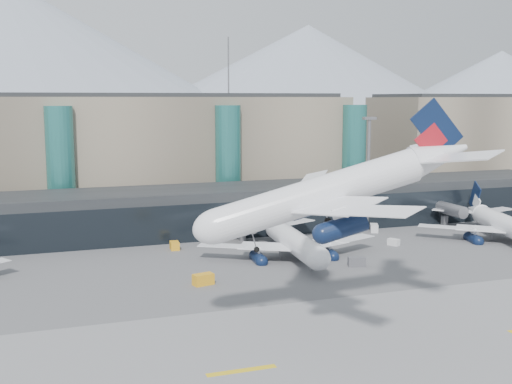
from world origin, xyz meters
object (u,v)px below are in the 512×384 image
Objects in this scene: lightmast_mid at (368,167)px; veh_g at (394,242)px; jet_parked_right at (499,217)px; veh_h at (203,279)px; hero_jet at (344,180)px; veh_c at (357,262)px; jet_parked_mid at (289,232)px; veh_b at (175,246)px; veh_d at (374,228)px.

lightmast_mid is 20.60m from veh_g.
jet_parked_right is 70.23m from veh_h.
jet_parked_right is (56.97, 39.12, -15.01)m from hero_jet.
hero_jet is 12.43× the size of veh_c.
lightmast_mid is at bearing 19.12° from veh_h.
veh_g is at bearing -84.56° from jet_parked_mid.
veh_b is at bearing 64.76° from jet_parked_mid.
hero_jet is at bearing 172.39° from jet_parked_mid.
hero_jet is at bearing -68.73° from veh_g.
veh_g is at bearing -167.86° from veh_d.
veh_g is (31.78, 39.94, -18.86)m from hero_jet.
lightmast_mid reaches higher than jet_parked_mid.
veh_b is (-19.73, 11.33, -3.71)m from jet_parked_mid.
veh_h is (-11.82, 25.46, -18.63)m from hero_jet.
lightmast_mid is 31.35m from jet_parked_mid.
jet_parked_mid reaches higher than veh_g.
veh_b is 25.50m from veh_h.
veh_h reaches higher than veh_b.
lightmast_mid is 8.35× the size of veh_c.
veh_c is 0.94× the size of veh_h.
hero_jet is 54.42m from veh_g.
veh_d is (26.12, 13.51, -3.63)m from jet_parked_mid.
veh_g is at bearing -98.21° from lightmast_mid.
lightmast_mid reaches higher than veh_g.
lightmast_mid is 13.72m from veh_d.
lightmast_mid is 47.31m from veh_b.
lightmast_mid is at bearing 66.84° from hero_jet.
veh_d is at bearing 16.91° from veh_h.
hero_jet is 70.72m from jet_parked_right.
lightmast_mid is at bearing 45.08° from veh_d.
veh_h is at bearing 145.42° from veh_d.
veh_b is (-45.11, -4.17, -13.63)m from lightmast_mid.
jet_parked_mid is at bearing -119.42° from veh_g.
veh_d is (0.74, -2.00, -13.55)m from lightmast_mid.
veh_c is (28.06, -23.25, 0.07)m from veh_b.
veh_c is at bearing -80.75° from veh_g.
hero_jet is 1.02× the size of jet_parked_right.
veh_g is (-2.93, -13.18, -0.20)m from veh_d.
lightmast_mid is 0.70× the size of jet_parked_mid.
veh_d is (34.71, 53.12, -18.67)m from hero_jet.
veh_c is at bearing -9.36° from veh_h.
hero_jet reaches higher than veh_b.
jet_parked_mid is at bearing 104.46° from jet_parked_right.
jet_parked_right is at bearing 57.91° from veh_g.
jet_parked_mid is 29.63m from veh_d.
hero_jet is 33.69m from veh_h.
veh_h reaches higher than veh_d.
veh_d is at bearing -83.58° from veh_b.
jet_parked_mid reaches higher than veh_d.
veh_h is (-0.68, -25.49, 0.12)m from veh_b.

